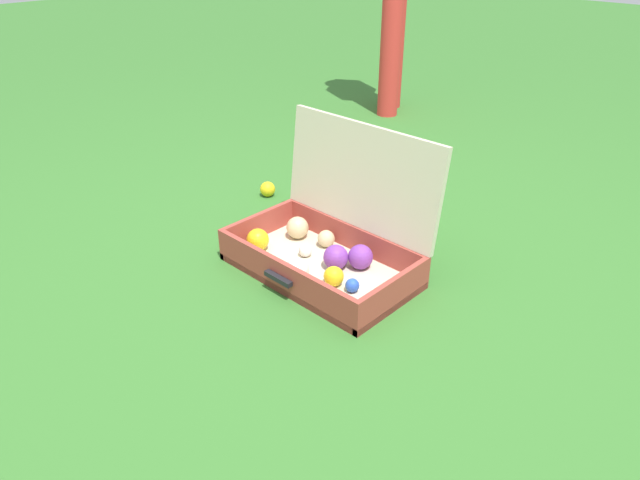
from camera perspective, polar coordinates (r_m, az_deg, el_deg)
name	(u,v)px	position (r m, az deg, el deg)	size (l,w,h in m)	color
ground_plane	(320,289)	(1.86, 0.00, -4.82)	(16.00, 16.00, 0.00)	#336B28
open_suitcase	(329,240)	(1.93, 0.90, 0.02)	(0.63, 0.43, 0.47)	beige
stray_ball_on_grass	(268,189)	(2.48, -5.20, 5.03)	(0.06, 0.06, 0.06)	yellow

